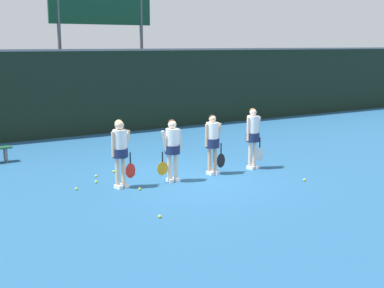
{
  "coord_description": "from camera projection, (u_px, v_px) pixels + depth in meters",
  "views": [
    {
      "loc": [
        -7.28,
        -11.6,
        3.47
      ],
      "look_at": [
        0.0,
        0.02,
        0.9
      ],
      "focal_mm": 50.0,
      "sensor_mm": 36.0,
      "label": 1
    }
  ],
  "objects": [
    {
      "name": "fence_windscreen",
      "position": [
        83.0,
        92.0,
        20.32
      ],
      "size": [
        60.0,
        0.08,
        3.29
      ],
      "color": "black",
      "rests_on": "ground_plane"
    },
    {
      "name": "scoreboard",
      "position": [
        101.0,
        14.0,
        21.43
      ],
      "size": [
        4.33,
        0.15,
        5.89
      ],
      "color": "#515156",
      "rests_on": "ground_plane"
    },
    {
      "name": "ground_plane",
      "position": [
        192.0,
        178.0,
        14.1
      ],
      "size": [
        140.0,
        140.0,
        0.0
      ],
      "primitive_type": "plane",
      "color": "#235684"
    },
    {
      "name": "tennis_ball_6",
      "position": [
        134.0,
        174.0,
        14.41
      ],
      "size": [
        0.07,
        0.07,
        0.07
      ],
      "primitive_type": "sphere",
      "color": "#CCE033",
      "rests_on": "ground_plane"
    },
    {
      "name": "player_0",
      "position": [
        120.0,
        148.0,
        12.94
      ],
      "size": [
        0.65,
        0.39,
        1.68
      ],
      "rotation": [
        0.0,
        0.0,
        0.2
      ],
      "color": "beige",
      "rests_on": "ground_plane"
    },
    {
      "name": "tennis_ball_5",
      "position": [
        96.0,
        176.0,
        14.14
      ],
      "size": [
        0.07,
        0.07,
        0.07
      ],
      "primitive_type": "sphere",
      "color": "#CCE033",
      "rests_on": "ground_plane"
    },
    {
      "name": "tennis_ball_1",
      "position": [
        114.0,
        171.0,
        14.63
      ],
      "size": [
        0.07,
        0.07,
        0.07
      ],
      "primitive_type": "sphere",
      "color": "#CCE033",
      "rests_on": "ground_plane"
    },
    {
      "name": "tennis_ball_0",
      "position": [
        160.0,
        216.0,
        10.82
      ],
      "size": [
        0.07,
        0.07,
        0.07
      ],
      "primitive_type": "sphere",
      "color": "#CCE033",
      "rests_on": "ground_plane"
    },
    {
      "name": "player_1",
      "position": [
        172.0,
        145.0,
        13.54
      ],
      "size": [
        0.68,
        0.39,
        1.6
      ],
      "rotation": [
        0.0,
        0.0,
        -0.06
      ],
      "color": "beige",
      "rests_on": "ground_plane"
    },
    {
      "name": "tennis_ball_4",
      "position": [
        96.0,
        182.0,
        13.53
      ],
      "size": [
        0.07,
        0.07,
        0.07
      ],
      "primitive_type": "sphere",
      "color": "#CCE033",
      "rests_on": "ground_plane"
    },
    {
      "name": "player_3",
      "position": [
        253.0,
        133.0,
        14.95
      ],
      "size": [
        0.65,
        0.38,
        1.72
      ],
      "rotation": [
        0.0,
        0.0,
        0.16
      ],
      "color": "beige",
      "rests_on": "ground_plane"
    },
    {
      "name": "tennis_ball_2",
      "position": [
        304.0,
        180.0,
        13.75
      ],
      "size": [
        0.06,
        0.06,
        0.06
      ],
      "primitive_type": "sphere",
      "color": "#CCE033",
      "rests_on": "ground_plane"
    },
    {
      "name": "tennis_ball_3",
      "position": [
        140.0,
        189.0,
        12.88
      ],
      "size": [
        0.06,
        0.06,
        0.06
      ],
      "primitive_type": "sphere",
      "color": "#CCE033",
      "rests_on": "ground_plane"
    },
    {
      "name": "player_2",
      "position": [
        213.0,
        140.0,
        14.32
      ],
      "size": [
        0.66,
        0.38,
        1.63
      ],
      "rotation": [
        0.0,
        0.0,
        0.07
      ],
      "color": "tan",
      "rests_on": "ground_plane"
    },
    {
      "name": "tennis_ball_7",
      "position": [
        76.0,
        189.0,
        12.89
      ],
      "size": [
        0.07,
        0.07,
        0.07
      ],
      "primitive_type": "sphere",
      "color": "#CCE033",
      "rests_on": "ground_plane"
    }
  ]
}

